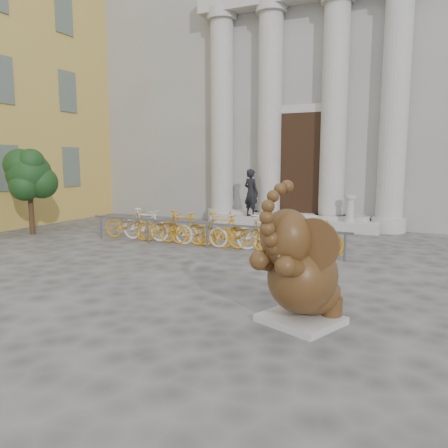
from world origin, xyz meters
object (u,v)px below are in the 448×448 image
at_px(bike_rack, 211,229).
at_px(elephant_statue, 300,273).
at_px(pedestrian, 251,193).
at_px(tree, 29,175).

bearing_deg(bike_rack, elephant_statue, -50.49).
bearing_deg(elephant_statue, pedestrian, 138.25).
relative_size(bike_rack, pedestrian, 4.47).
relative_size(elephant_statue, pedestrian, 1.21).
distance_m(bike_rack, tree, 6.57).
height_order(tree, pedestrian, tree).
height_order(elephant_statue, bike_rack, elephant_statue).
distance_m(tree, pedestrian, 7.72).
xyz_separation_m(tree, pedestrian, (5.92, 4.91, -0.72)).
bearing_deg(elephant_statue, bike_rack, 151.89).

